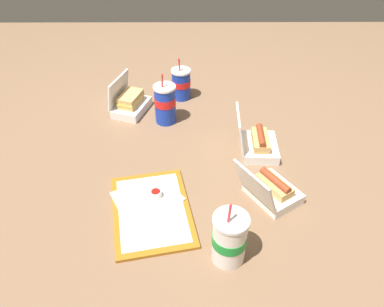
{
  "coord_description": "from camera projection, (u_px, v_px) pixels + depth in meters",
  "views": [
    {
      "loc": [
        1.11,
        0.02,
        0.96
      ],
      "look_at": [
        -0.02,
        0.02,
        0.05
      ],
      "focal_mm": 35.0,
      "sensor_mm": 36.0,
      "label": 1
    }
  ],
  "objects": [
    {
      "name": "ketchup_cup",
      "position": [
        156.0,
        194.0,
        1.31
      ],
      "size": [
        0.04,
        0.04,
        0.02
      ],
      "color": "white",
      "rests_on": "food_tray"
    },
    {
      "name": "clamshell_hotdog_right",
      "position": [
        257.0,
        143.0,
        1.52
      ],
      "size": [
        0.19,
        0.18,
        0.18
      ],
      "color": "white",
      "rests_on": "ground_plane"
    },
    {
      "name": "clamshell_hotdog_back",
      "position": [
        271.0,
        190.0,
        1.31
      ],
      "size": [
        0.25,
        0.26,
        0.17
      ],
      "color": "white",
      "rests_on": "ground_plane"
    },
    {
      "name": "ground_plane",
      "position": [
        186.0,
        166.0,
        1.47
      ],
      "size": [
        3.2,
        3.2,
        0.0
      ],
      "primitive_type": "plane",
      "color": "brown"
    },
    {
      "name": "napkin_stack",
      "position": [
        128.0,
        197.0,
        1.31
      ],
      "size": [
        0.14,
        0.14,
        0.0
      ],
      "primitive_type": "cube",
      "rotation": [
        0.0,
        0.0,
        0.49
      ],
      "color": "white",
      "rests_on": "food_tray"
    },
    {
      "name": "plastic_fork",
      "position": [
        174.0,
        192.0,
        1.33
      ],
      "size": [
        0.09,
        0.09,
        0.0
      ],
      "primitive_type": "cube",
      "rotation": [
        0.0,
        0.0,
        0.78
      ],
      "color": "white",
      "rests_on": "food_tray"
    },
    {
      "name": "food_tray",
      "position": [
        152.0,
        211.0,
        1.28
      ],
      "size": [
        0.41,
        0.33,
        0.01
      ],
      "color": "#A56619",
      "rests_on": "ground_plane"
    },
    {
      "name": "soda_cup_back",
      "position": [
        229.0,
        238.0,
        1.08
      ],
      "size": [
        0.11,
        0.11,
        0.23
      ],
      "color": "white",
      "rests_on": "ground_plane"
    },
    {
      "name": "soda_cup_corner",
      "position": [
        165.0,
        103.0,
        1.66
      ],
      "size": [
        0.1,
        0.1,
        0.24
      ],
      "color": "#1938B7",
      "rests_on": "ground_plane"
    },
    {
      "name": "soda_cup_center",
      "position": [
        181.0,
        84.0,
        1.83
      ],
      "size": [
        0.1,
        0.1,
        0.21
      ],
      "color": "#1938B7",
      "rests_on": "ground_plane"
    },
    {
      "name": "clamshell_sandwich_front",
      "position": [
        130.0,
        103.0,
        1.75
      ],
      "size": [
        0.22,
        0.19,
        0.17
      ],
      "color": "white",
      "rests_on": "ground_plane"
    }
  ]
}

